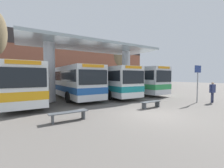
{
  "coord_description": "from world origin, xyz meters",
  "views": [
    {
      "loc": [
        -6.58,
        -6.03,
        2.22
      ],
      "look_at": [
        0.0,
        4.31,
        1.6
      ],
      "focal_mm": 24.0,
      "sensor_mm": 36.0,
      "label": 1
    }
  ],
  "objects": [
    {
      "name": "transit_bus_left_bay",
      "position": [
        -6.21,
        9.51,
        1.75
      ],
      "size": [
        2.82,
        11.77,
        3.14
      ],
      "rotation": [
        0.0,
        0.0,
        3.14
      ],
      "color": "white",
      "rests_on": "ground_plane"
    },
    {
      "name": "transit_bus_right_bay",
      "position": [
        1.99,
        9.33,
        1.76
      ],
      "size": [
        2.95,
        11.27,
        3.14
      ],
      "rotation": [
        0.0,
        0.0,
        3.12
      ],
      "color": "white",
      "rests_on": "ground_plane"
    },
    {
      "name": "info_sign_platform",
      "position": [
        6.4,
        0.79,
        2.23
      ],
      "size": [
        0.9,
        0.09,
        3.15
      ],
      "color": "gray",
      "rests_on": "ground_plane"
    },
    {
      "name": "transit_bus_far_right_bay",
      "position": [
        6.06,
        9.36,
        1.82
      ],
      "size": [
        2.92,
        10.75,
        3.27
      ],
      "rotation": [
        0.0,
        0.0,
        3.16
      ],
      "color": "silver",
      "rests_on": "ground_plane"
    },
    {
      "name": "station_canopy",
      "position": [
        0.0,
        7.83,
        4.33
      ],
      "size": [
        13.35,
        5.35,
        5.36
      ],
      "color": "silver",
      "rests_on": "ground_plane"
    },
    {
      "name": "waiting_bench_near_pillar",
      "position": [
        -4.45,
        1.34,
        0.35
      ],
      "size": [
        1.91,
        0.44,
        0.46
      ],
      "color": "#4C5156",
      "rests_on": "ground_plane"
    },
    {
      "name": "pedestrian_waiting",
      "position": [
        7.4,
        0.05,
        1.06
      ],
      "size": [
        0.65,
        0.32,
        1.74
      ],
      "rotation": [
        0.0,
        0.0,
        -0.15
      ],
      "color": "#333856",
      "rests_on": "ground_plane"
    },
    {
      "name": "parked_car_street",
      "position": [
        0.26,
        19.68,
        1.07
      ],
      "size": [
        4.22,
        2.02,
        2.21
      ],
      "rotation": [
        0.0,
        0.0,
        0.04
      ],
      "color": "silver",
      "rests_on": "ground_plane"
    },
    {
      "name": "ground_plane",
      "position": [
        0.0,
        0.0,
        0.0
      ],
      "size": [
        100.0,
        100.0,
        0.0
      ],
      "primitive_type": "plane",
      "color": "#605B56"
    },
    {
      "name": "townhouse_backdrop",
      "position": [
        0.0,
        22.77,
        5.77
      ],
      "size": [
        40.0,
        0.58,
        9.91
      ],
      "color": "brown",
      "rests_on": "ground_plane"
    },
    {
      "name": "waiting_bench_mid_platform",
      "position": [
        1.37,
        1.34,
        0.34
      ],
      "size": [
        1.66,
        0.44,
        0.46
      ],
      "color": "#4C5156",
      "rests_on": "ground_plane"
    },
    {
      "name": "poplar_tree_behind_right",
      "position": [
        8.89,
        15.92,
        6.11
      ],
      "size": [
        1.96,
        1.96,
        8.44
      ],
      "color": "#473A2B",
      "rests_on": "ground_plane"
    },
    {
      "name": "transit_bus_center_bay",
      "position": [
        -1.75,
        10.08,
        1.76
      ],
      "size": [
        2.97,
        11.67,
        3.16
      ],
      "rotation": [
        0.0,
        0.0,
        3.16
      ],
      "color": "silver",
      "rests_on": "ground_plane"
    }
  ]
}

